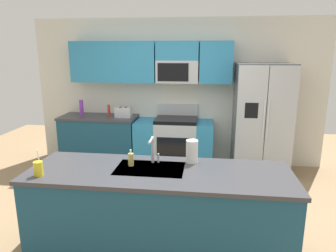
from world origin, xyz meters
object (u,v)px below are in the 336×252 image
object	(u,v)px
paper_towel_roll	(192,151)
drink_cup_yellow	(38,169)
refrigerator	(261,120)
sink_faucet	(153,148)
pepper_mill	(109,111)
soap_dispenser	(131,159)
bottle_purple	(81,108)
toaster	(123,112)
range_oven	(174,143)

from	to	relation	value
paper_towel_roll	drink_cup_yellow	bearing A→B (deg)	-159.01
refrigerator	paper_towel_roll	world-z (taller)	refrigerator
sink_faucet	pepper_mill	bearing A→B (deg)	117.92
pepper_mill	soap_dispenser	size ratio (longest dim) A/B	1.23
bottle_purple	toaster	bearing A→B (deg)	-4.81
toaster	drink_cup_yellow	size ratio (longest dim) A/B	1.09
soap_dispenser	paper_towel_roll	distance (m)	0.64
paper_towel_roll	sink_faucet	bearing A→B (deg)	-168.20
refrigerator	soap_dispenser	world-z (taller)	refrigerator
drink_cup_yellow	paper_towel_roll	bearing A→B (deg)	20.99
range_oven	drink_cup_yellow	distance (m)	2.92
refrigerator	drink_cup_yellow	xyz separation A→B (m)	(-2.46, -2.62, 0.05)
range_oven	refrigerator	distance (m)	1.54
range_oven	sink_faucet	size ratio (longest dim) A/B	4.82
drink_cup_yellow	soap_dispenser	distance (m)	0.88
refrigerator	paper_towel_roll	size ratio (longest dim) A/B	7.71
toaster	soap_dispenser	distance (m)	2.38
pepper_mill	paper_towel_roll	bearing A→B (deg)	-53.62
drink_cup_yellow	paper_towel_roll	xyz separation A→B (m)	(1.41, 0.54, 0.05)
pepper_mill	soap_dispenser	bearing A→B (deg)	-67.29
bottle_purple	sink_faucet	size ratio (longest dim) A/B	1.01
refrigerator	pepper_mill	distance (m)	2.64
pepper_mill	sink_faucet	size ratio (longest dim) A/B	0.74
refrigerator	drink_cup_yellow	world-z (taller)	refrigerator
refrigerator	sink_faucet	world-z (taller)	refrigerator
sink_faucet	range_oven	bearing A→B (deg)	90.37
soap_dispenser	range_oven	bearing A→B (deg)	85.20
sink_faucet	soap_dispenser	distance (m)	0.25
range_oven	bottle_purple	size ratio (longest dim) A/B	4.79
pepper_mill	sink_faucet	xyz separation A→B (m)	(1.18, -2.23, 0.06)
drink_cup_yellow	pepper_mill	bearing A→B (deg)	93.78
bottle_purple	sink_faucet	bearing A→B (deg)	-52.93
sink_faucet	drink_cup_yellow	bearing A→B (deg)	-155.63
paper_towel_roll	range_oven	bearing A→B (deg)	100.90
refrigerator	sink_faucet	bearing A→B (deg)	-123.84
drink_cup_yellow	paper_towel_roll	size ratio (longest dim) A/B	1.07
refrigerator	pepper_mill	bearing A→B (deg)	178.49
refrigerator	sink_faucet	distance (m)	2.61
drink_cup_yellow	sink_faucet	bearing A→B (deg)	24.37
refrigerator	pepper_mill	xyz separation A→B (m)	(-2.64, 0.07, 0.08)
range_oven	pepper_mill	bearing A→B (deg)	-179.88
toaster	bottle_purple	xyz separation A→B (m)	(-0.79, 0.07, 0.05)
bottle_purple	drink_cup_yellow	bearing A→B (deg)	-75.62
toaster	paper_towel_roll	size ratio (longest dim) A/B	1.17
range_oven	bottle_purple	distance (m)	1.79
refrigerator	drink_cup_yellow	bearing A→B (deg)	-133.16
toaster	paper_towel_roll	world-z (taller)	paper_towel_roll
paper_towel_roll	bottle_purple	bearing A→B (deg)	134.11
pepper_mill	soap_dispenser	xyz separation A→B (m)	(0.97, -2.33, -0.04)
drink_cup_yellow	refrigerator	bearing A→B (deg)	46.84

